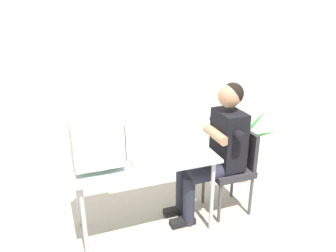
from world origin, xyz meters
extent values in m
plane|color=#9E998E|center=(0.00, 0.00, 0.00)|extent=(12.00, 12.00, 0.00)
cube|color=silver|center=(0.30, 1.40, 1.50)|extent=(8.00, 0.10, 3.00)
cylinder|color=#B7B7BC|center=(-0.56, -0.24, 0.35)|extent=(0.04, 0.04, 0.71)
cylinder|color=#B7B7BC|center=(0.56, -0.24, 0.35)|extent=(0.04, 0.04, 0.71)
cylinder|color=#B7B7BC|center=(-0.56, 0.24, 0.35)|extent=(0.04, 0.04, 0.71)
cylinder|color=#B7B7BC|center=(0.56, 0.24, 0.35)|extent=(0.04, 0.04, 0.71)
cube|color=silver|center=(0.00, 0.00, 0.72)|extent=(1.24, 0.61, 0.03)
cylinder|color=silver|center=(-0.39, -0.04, 0.74)|extent=(0.21, 0.21, 0.02)
cylinder|color=silver|center=(-0.39, -0.04, 0.77)|extent=(0.06, 0.06, 0.03)
cube|color=silver|center=(-0.39, -0.04, 0.96)|extent=(0.38, 0.37, 0.35)
cube|color=black|center=(-0.19, -0.04, 0.96)|extent=(0.01, 0.32, 0.29)
cube|color=beige|center=(-0.04, 0.01, 0.74)|extent=(0.20, 0.48, 0.02)
cube|color=beige|center=(-0.04, 0.01, 0.76)|extent=(0.17, 0.43, 0.01)
cylinder|color=#4C4C51|center=(0.68, -0.18, 0.21)|extent=(0.03, 0.03, 0.42)
cylinder|color=#4C4C51|center=(1.02, -0.18, 0.21)|extent=(0.03, 0.03, 0.42)
cylinder|color=#4C4C51|center=(0.68, 0.16, 0.21)|extent=(0.03, 0.03, 0.42)
cylinder|color=#4C4C51|center=(1.02, 0.16, 0.21)|extent=(0.03, 0.03, 0.42)
cube|color=#2D2D33|center=(0.85, -0.01, 0.45)|extent=(0.40, 0.40, 0.06)
cube|color=#2D2D33|center=(1.03, -0.01, 0.66)|extent=(0.04, 0.36, 0.36)
cube|color=black|center=(0.83, -0.01, 0.77)|extent=(0.22, 0.34, 0.55)
sphere|color=#A57A5B|center=(0.81, -0.01, 1.19)|extent=(0.21, 0.21, 0.21)
sphere|color=black|center=(0.84, -0.01, 1.21)|extent=(0.20, 0.20, 0.20)
cylinder|color=#262838|center=(0.62, -0.10, 0.50)|extent=(0.43, 0.14, 0.14)
cylinder|color=#262838|center=(0.62, 0.08, 0.50)|extent=(0.43, 0.14, 0.14)
cylinder|color=#262838|center=(0.40, -0.10, 0.25)|extent=(0.11, 0.11, 0.50)
cylinder|color=#262838|center=(0.40, 0.08, 0.25)|extent=(0.11, 0.11, 0.50)
cube|color=black|center=(0.34, -0.10, 0.03)|extent=(0.24, 0.09, 0.06)
cube|color=black|center=(0.34, 0.08, 0.03)|extent=(0.24, 0.09, 0.06)
cylinder|color=black|center=(0.81, -0.21, 0.89)|extent=(0.09, 0.14, 0.09)
cylinder|color=black|center=(0.81, 0.19, 0.89)|extent=(0.09, 0.14, 0.09)
cylinder|color=#A57A5B|center=(0.69, -0.01, 0.84)|extent=(0.09, 0.34, 0.09)
cylinder|color=#9E6647|center=(1.31, 0.51, 0.12)|extent=(0.31, 0.31, 0.25)
cylinder|color=brown|center=(1.31, 0.51, 0.37)|extent=(0.04, 0.04, 0.25)
cone|color=#38843D|center=(1.44, 0.49, 0.64)|extent=(0.40, 0.12, 0.42)
cone|color=#38843D|center=(1.41, 0.63, 0.61)|extent=(0.31, 0.38, 0.39)
cone|color=#38843D|center=(1.23, 0.68, 0.57)|extent=(0.21, 0.47, 0.30)
cone|color=#38843D|center=(1.18, 0.49, 0.64)|extent=(0.39, 0.13, 0.43)
cone|color=#38843D|center=(1.23, 0.35, 0.58)|extent=(0.22, 0.47, 0.32)
cone|color=#38843D|center=(1.42, 0.37, 0.57)|extent=(0.30, 0.44, 0.32)
camera|label=1|loc=(-0.69, -2.47, 2.01)|focal=35.39mm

